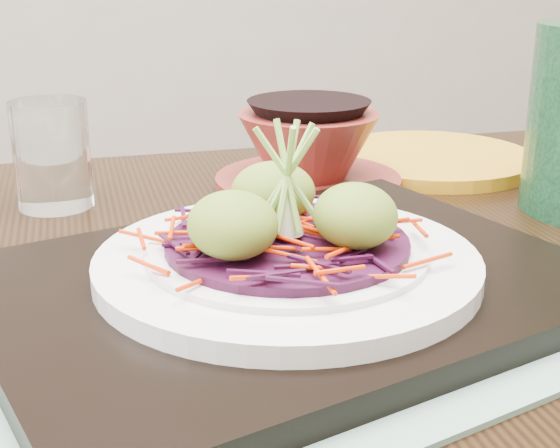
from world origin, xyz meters
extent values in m
cube|color=black|center=(-0.01, -0.09, 0.69)|extent=(1.16, 0.80, 0.04)
cube|color=gray|center=(-0.02, -0.12, 0.71)|extent=(0.51, 0.45, 0.00)
cube|color=black|center=(-0.02, -0.12, 0.72)|extent=(0.44, 0.38, 0.02)
cylinder|color=silver|center=(-0.02, -0.12, 0.74)|extent=(0.24, 0.24, 0.01)
cylinder|color=silver|center=(-0.02, -0.12, 0.74)|extent=(0.18, 0.18, 0.01)
cylinder|color=#370B27|center=(-0.02, -0.12, 0.75)|extent=(0.15, 0.15, 0.01)
ellipsoid|color=olive|center=(-0.06, -0.14, 0.77)|extent=(0.06, 0.06, 0.04)
ellipsoid|color=olive|center=(0.02, -0.14, 0.77)|extent=(0.06, 0.06, 0.04)
ellipsoid|color=olive|center=(-0.02, -0.08, 0.77)|extent=(0.06, 0.06, 0.04)
cylinder|color=white|center=(-0.17, 0.12, 0.76)|extent=(0.08, 0.08, 0.09)
cylinder|color=maroon|center=(0.06, 0.12, 0.72)|extent=(0.22, 0.22, 0.01)
cylinder|color=#C68516|center=(0.21, 0.18, 0.72)|extent=(0.26, 0.26, 0.01)
camera|label=1|loc=(-0.12, -0.56, 0.92)|focal=50.00mm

